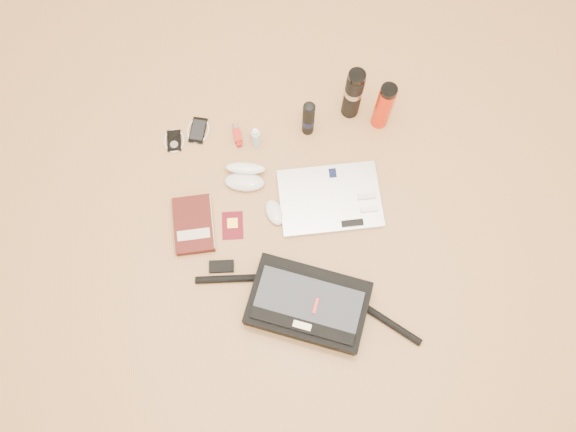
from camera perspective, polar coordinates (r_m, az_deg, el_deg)
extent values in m
plane|color=#AC7947|center=(2.07, -0.45, -2.38)|extent=(4.00, 4.00, 0.00)
cube|color=black|center=(1.98, 2.05, -8.92)|extent=(0.46, 0.38, 0.10)
cube|color=#2E3237|center=(1.92, 2.04, -8.93)|extent=(0.40, 0.30, 0.01)
cube|color=black|center=(1.91, 1.44, -11.08)|extent=(0.34, 0.17, 0.01)
cube|color=#F3E9C0|center=(1.91, 1.44, -11.08)|extent=(0.07, 0.04, 0.01)
cube|color=red|center=(1.92, 2.82, -9.12)|extent=(0.03, 0.05, 0.02)
cylinder|color=black|center=(2.04, -5.90, -6.36)|extent=(0.25, 0.04, 0.03)
cylinder|color=black|center=(2.03, 10.30, -10.65)|extent=(0.21, 0.18, 0.03)
cube|color=black|center=(2.06, -6.77, -5.11)|extent=(0.09, 0.05, 0.02)
cube|color=silver|center=(2.11, 4.27, 1.75)|extent=(0.38, 0.26, 0.03)
cube|color=black|center=(2.14, 4.56, 4.38)|extent=(0.03, 0.04, 0.00)
cube|color=silver|center=(2.11, 8.01, 1.99)|extent=(0.07, 0.02, 0.01)
cube|color=white|center=(2.10, 8.22, 0.68)|extent=(0.06, 0.02, 0.01)
cube|color=black|center=(2.07, 6.57, -0.69)|extent=(0.08, 0.02, 0.01)
cube|color=#40110E|center=(2.10, -9.58, -0.88)|extent=(0.14, 0.22, 0.04)
cube|color=beige|center=(2.09, -7.69, -0.64)|extent=(0.01, 0.21, 0.03)
cube|color=beige|center=(2.07, -9.57, -1.86)|extent=(0.12, 0.04, 0.00)
cube|color=#530611|center=(2.10, -5.65, -0.96)|extent=(0.08, 0.11, 0.00)
cube|color=gold|center=(2.10, -5.66, -0.72)|extent=(0.04, 0.04, 0.00)
ellipsoid|color=silver|center=(2.09, -1.36, 0.36)|extent=(0.09, 0.12, 0.03)
ellipsoid|color=silver|center=(2.13, -4.43, 3.48)|extent=(0.16, 0.10, 0.04)
ellipsoid|color=white|center=(2.13, -4.35, 4.86)|extent=(0.16, 0.11, 0.09)
ellipsoid|color=black|center=(2.13, -5.24, 3.56)|extent=(0.04, 0.03, 0.01)
ellipsoid|color=black|center=(2.12, -3.64, 3.47)|extent=(0.04, 0.03, 0.01)
cylinder|color=black|center=(2.12, -4.44, 3.53)|extent=(0.02, 0.01, 0.00)
cube|color=black|center=(2.25, -11.49, 7.50)|extent=(0.06, 0.09, 0.01)
cylinder|color=#9E9FA1|center=(2.24, -11.50, 7.14)|extent=(0.03, 0.03, 0.00)
torus|color=silver|center=(2.25, -11.49, 7.50)|extent=(0.08, 0.08, 0.01)
cube|color=black|center=(2.26, -9.11, 8.58)|extent=(0.08, 0.12, 0.01)
cube|color=black|center=(2.25, -9.14, 8.64)|extent=(0.07, 0.10, 0.00)
torus|color=silver|center=(2.25, -9.12, 8.59)|extent=(0.11, 0.11, 0.01)
cube|color=#B02218|center=(2.22, -5.15, 8.12)|extent=(0.03, 0.06, 0.03)
cube|color=#9D1412|center=(2.20, -4.96, 7.31)|extent=(0.02, 0.02, 0.02)
cylinder|color=#B7B7B9|center=(2.23, -5.34, 8.96)|extent=(0.02, 0.03, 0.02)
cylinder|color=#A8CCDF|center=(2.17, -3.26, 7.84)|extent=(0.04, 0.04, 0.10)
cylinder|color=white|center=(2.12, -3.34, 8.51)|extent=(0.02, 0.02, 0.02)
cylinder|color=white|center=(2.10, -3.36, 8.67)|extent=(0.01, 0.01, 0.01)
cylinder|color=black|center=(2.15, 2.09, 9.83)|extent=(0.05, 0.05, 0.19)
cylinder|color=black|center=(2.17, 2.07, 9.58)|extent=(0.05, 0.05, 0.04)
ellipsoid|color=black|center=(2.07, 2.18, 11.02)|extent=(0.05, 0.05, 0.02)
cylinder|color=black|center=(2.18, 6.60, 12.07)|extent=(0.09, 0.09, 0.24)
cylinder|color=#A7A7AA|center=(2.16, 6.69, 12.47)|extent=(0.09, 0.09, 0.03)
cylinder|color=black|center=(2.07, 7.02, 13.89)|extent=(0.08, 0.08, 0.02)
cylinder|color=red|center=(2.18, 9.66, 10.80)|extent=(0.08, 0.08, 0.23)
cylinder|color=black|center=(2.07, 10.22, 12.43)|extent=(0.07, 0.07, 0.02)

